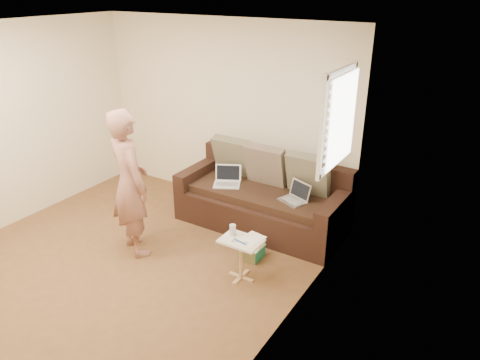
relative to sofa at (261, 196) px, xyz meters
The scene contains 17 objects.
floor 2.04m from the sofa, 116.89° to the right, with size 4.50×4.50×0.00m, color brown.
ceiling 2.95m from the sofa, 116.89° to the right, with size 4.50×4.50×0.00m, color white.
wall_back 1.34m from the sofa, 152.18° to the left, with size 4.00×4.00×0.00m, color beige.
wall_right 2.26m from the sofa, 58.21° to the right, with size 4.50×4.50×0.00m, color beige.
window_blinds 1.67m from the sofa, 14.68° to the right, with size 0.12×0.88×1.08m, color white, non-canonical shape.
sofa is the anchor object (origin of this frame).
pillow_left 0.74m from the sofa, 157.67° to the left, with size 0.55×0.14×0.55m, color brown, non-canonical shape.
pillow_mid 0.41m from the sofa, 104.70° to the left, with size 0.55×0.14×0.55m, color brown, non-canonical shape.
pillow_right 0.69m from the sofa, 20.46° to the left, with size 0.55×0.14×0.55m, color brown, non-canonical shape.
laptop_silver 0.51m from the sofa, 11.35° to the right, with size 0.33×0.24×0.22m, color #B7BABC, non-canonical shape.
laptop_white 0.49m from the sofa, 165.55° to the right, with size 0.35×0.25×0.25m, color white, non-canonical shape.
person 1.73m from the sofa, 127.18° to the right, with size 0.65×0.44×1.77m, color #91504F.
side_table 1.23m from the sofa, 71.23° to the right, with size 0.44×0.31×0.49m, color silver, non-canonical shape.
drinking_glass 1.14m from the sofa, 76.92° to the right, with size 0.07×0.07×0.12m, color silver, non-canonical shape.
scissors 1.27m from the sofa, 71.28° to the right, with size 0.18×0.10×0.02m, color silver, non-canonical shape.
paper_on_table 1.19m from the sofa, 66.37° to the right, with size 0.21×0.30×0.00m, color white, non-canonical shape.
striped_box 0.87m from the sofa, 68.91° to the right, with size 0.26×0.26×0.16m, color #B85C1B, non-canonical shape.
Camera 1 is at (3.45, -2.90, 3.02)m, focal length 33.71 mm.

